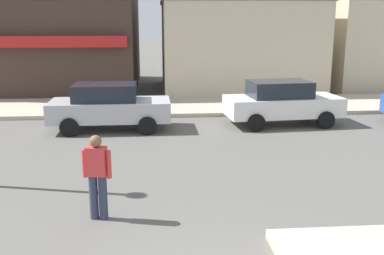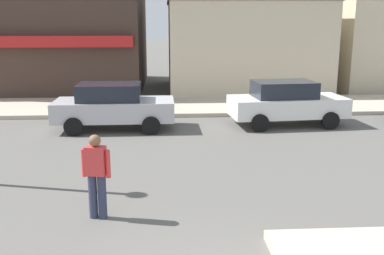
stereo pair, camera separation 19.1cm
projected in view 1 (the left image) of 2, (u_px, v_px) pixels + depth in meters
kerb_far at (177, 106)px, 19.06m from camera, size 80.00×4.00×0.15m
parked_car_nearest at (109, 106)px, 15.09m from camera, size 4.02×1.91×1.56m
parked_car_second at (282, 102)px, 15.82m from camera, size 4.13×2.14×1.56m
pedestrian_crossing_near at (97, 175)px, 8.20m from camera, size 0.56×0.29×1.61m
building_corner_shop at (55, 17)px, 24.09m from camera, size 8.93×9.70×7.60m
building_storefront_left_near at (237, 45)px, 23.74m from camera, size 7.92×7.09×4.68m
building_storefront_left_mid at (369, 34)px, 24.50m from camera, size 5.21×6.00×5.78m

